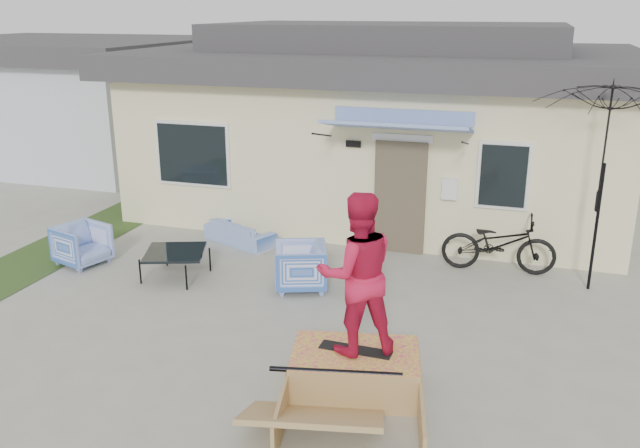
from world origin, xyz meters
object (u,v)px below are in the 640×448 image
(armchair_right, at_px, (300,264))
(bicycle, at_px, (499,238))
(armchair_left, at_px, (82,243))
(coffee_table, at_px, (176,264))
(loveseat, at_px, (240,229))
(skateboard, at_px, (356,349))
(skate_ramp, at_px, (355,371))
(patio_umbrella, at_px, (602,185))
(skater, at_px, (357,271))

(armchair_right, xyz_separation_m, bicycle, (3.02, 1.73, 0.20))
(armchair_left, bearing_deg, coffee_table, -74.45)
(loveseat, relative_size, coffee_table, 1.56)
(armchair_left, height_order, skateboard, armchair_left)
(coffee_table, relative_size, skate_ramp, 0.48)
(armchair_left, relative_size, patio_umbrella, 0.28)
(bicycle, bearing_deg, patio_umbrella, -106.66)
(armchair_left, distance_m, skate_ramp, 6.24)
(bicycle, bearing_deg, coffee_table, 106.82)
(skate_ramp, bearing_deg, patio_umbrella, 43.09)
(skateboard, bearing_deg, skater, -88.06)
(armchair_right, relative_size, skate_ramp, 0.42)
(armchair_left, relative_size, armchair_right, 0.97)
(skateboard, bearing_deg, bicycle, 74.17)
(skate_ramp, bearing_deg, skater, 90.00)
(armchair_right, bearing_deg, loveseat, -153.19)
(bicycle, height_order, skateboard, bicycle)
(bicycle, bearing_deg, skater, 158.64)
(coffee_table, xyz_separation_m, skater, (3.78, -2.45, 1.29))
(patio_umbrella, distance_m, skater, 4.97)
(loveseat, bearing_deg, skate_ramp, 151.29)
(patio_umbrella, relative_size, skateboard, 3.28)
(armchair_right, bearing_deg, patio_umbrella, 87.25)
(patio_umbrella, relative_size, skate_ramp, 1.43)
(skate_ramp, distance_m, skateboard, 0.28)
(armchair_right, distance_m, skateboard, 3.11)
(armchair_left, bearing_deg, patio_umbrella, -62.55)
(armchair_right, relative_size, coffee_table, 0.88)
(armchair_left, xyz_separation_m, skate_ramp, (5.69, -2.56, -0.16))
(armchair_right, distance_m, bicycle, 3.49)
(patio_umbrella, bearing_deg, loveseat, 176.91)
(bicycle, height_order, skate_ramp, bicycle)
(coffee_table, bearing_deg, armchair_right, 5.20)
(coffee_table, bearing_deg, patio_umbrella, 13.40)
(skater, bearing_deg, patio_umbrella, -153.95)
(skateboard, distance_m, skater, 1.00)
(patio_umbrella, xyz_separation_m, skate_ramp, (-2.87, -4.09, -1.50))
(skate_ramp, bearing_deg, bicycle, 60.71)
(patio_umbrella, distance_m, skateboard, 5.11)
(armchair_left, bearing_deg, skater, -96.56)
(bicycle, relative_size, skate_ramp, 0.97)
(loveseat, xyz_separation_m, patio_umbrella, (6.34, -0.34, 1.46))
(coffee_table, bearing_deg, skater, -32.95)
(loveseat, height_order, skateboard, loveseat)
(coffee_table, distance_m, skateboard, 4.52)
(armchair_right, bearing_deg, bicycle, 99.92)
(armchair_left, distance_m, bicycle, 7.33)
(skateboard, bearing_deg, skate_ramp, -76.24)
(armchair_right, distance_m, skate_ramp, 3.16)
(skate_ramp, bearing_deg, skateboard, 90.00)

